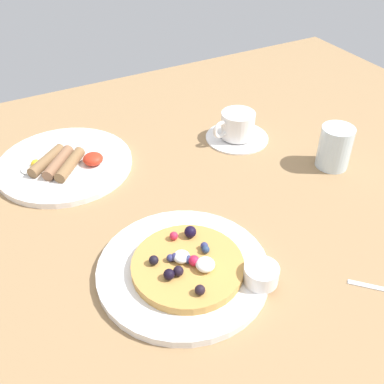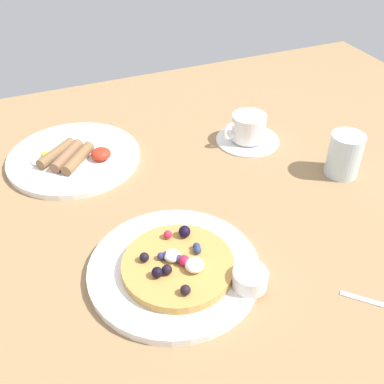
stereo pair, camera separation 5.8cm
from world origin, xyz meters
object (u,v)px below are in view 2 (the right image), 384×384
breakfast_plate (74,158)px  coffee_saucer (248,139)px  water_glass (344,155)px  syrup_ramekin (250,279)px  coffee_cup (248,127)px  pancake_plate (174,269)px

breakfast_plate → coffee_saucer: breakfast_plate is taller
breakfast_plate → water_glass: (46.96, -24.62, 3.65)cm
syrup_ramekin → coffee_cup: 41.42cm
breakfast_plate → water_glass: bearing=-27.7°
pancake_plate → syrup_ramekin: bearing=-41.8°
coffee_cup → pancake_plate: bearing=-134.0°
coffee_cup → water_glass: size_ratio=1.19×
water_glass → pancake_plate: bearing=-163.7°
syrup_ramekin → coffee_saucer: bearing=62.0°
coffee_cup → water_glass: bearing=-57.5°
breakfast_plate → coffee_cup: size_ratio=2.61×
syrup_ramekin → coffee_cup: size_ratio=0.50×
breakfast_plate → coffee_cup: 36.58cm
coffee_saucer → coffee_cup: 3.19cm
coffee_saucer → syrup_ramekin: bearing=-118.0°
breakfast_plate → coffee_cup: coffee_cup is taller
coffee_saucer → coffee_cup: coffee_cup is taller
syrup_ramekin → coffee_saucer: syrup_ramekin is taller
breakfast_plate → coffee_saucer: size_ratio=1.95×
coffee_saucer → coffee_cup: (-0.17, -0.02, 3.19)cm
syrup_ramekin → coffee_cup: (19.33, 36.62, 0.81)cm
pancake_plate → water_glass: bearing=16.3°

